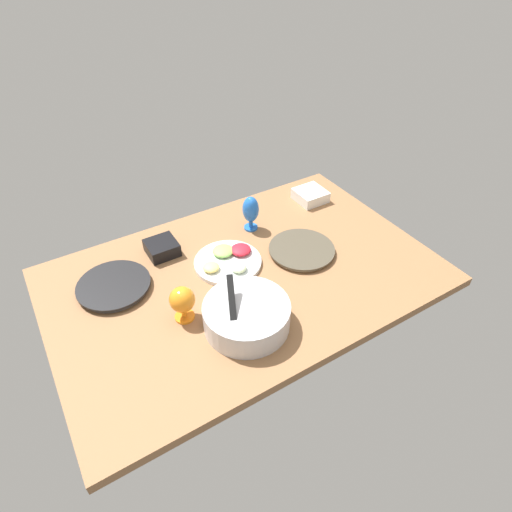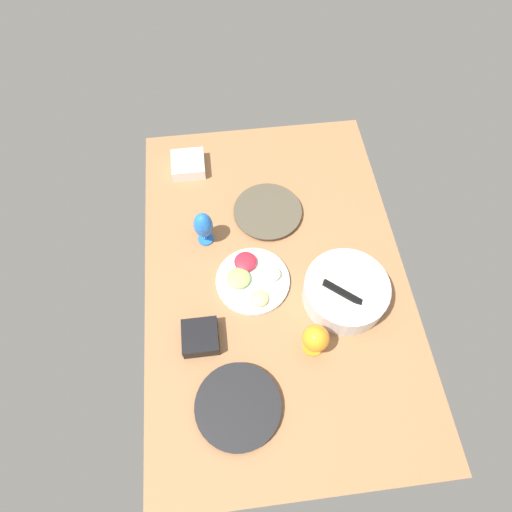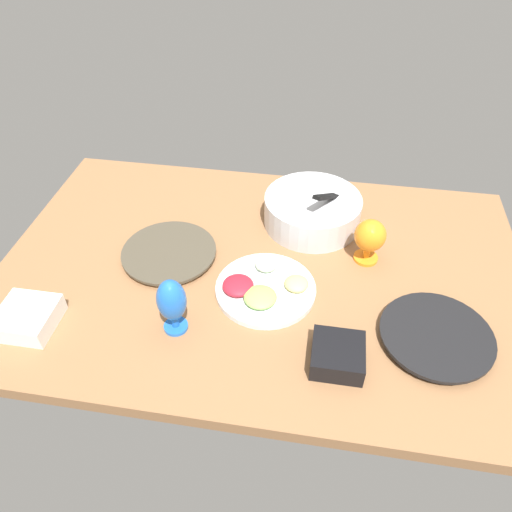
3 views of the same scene
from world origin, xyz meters
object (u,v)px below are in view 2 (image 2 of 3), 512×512
object	(u,v)px
dinner_plate_left	(268,212)
hurricane_glass_blue	(203,226)
mixing_bowl	(346,291)
hurricane_glass_orange	(315,339)
fruit_platter	(252,279)
dinner_plate_right	(238,406)
square_bowl_white	(188,164)
square_bowl_black	(200,337)

from	to	relation	value
dinner_plate_left	hurricane_glass_blue	bearing A→B (deg)	-69.86
mixing_bowl	hurricane_glass_orange	xyz separation A→B (cm)	(18.13, -15.44, 3.47)
fruit_platter	hurricane_glass_orange	size ratio (longest dim) A/B	1.99
mixing_bowl	fruit_platter	distance (cm)	36.38
dinner_plate_right	fruit_platter	size ratio (longest dim) A/B	1.02
mixing_bowl	square_bowl_white	size ratio (longest dim) A/B	2.17
square_bowl_black	hurricane_glass_orange	bearing A→B (deg)	79.62
dinner_plate_right	mixing_bowl	bearing A→B (deg)	128.97
hurricane_glass_orange	dinner_plate_right	bearing A→B (deg)	-58.37
fruit_platter	hurricane_glass_blue	world-z (taller)	hurricane_glass_blue
dinner_plate_left	hurricane_glass_orange	bearing A→B (deg)	8.01
dinner_plate_left	dinner_plate_right	size ratio (longest dim) A/B	1.00
fruit_platter	square_bowl_white	xyz separation A→B (cm)	(-60.92, -22.31, 1.49)
fruit_platter	hurricane_glass_blue	bearing A→B (deg)	-141.75
dinner_plate_left	hurricane_glass_blue	xyz separation A→B (cm)	(10.06, -27.43, 9.04)
hurricane_glass_orange	fruit_platter	bearing A→B (deg)	-146.90
fruit_platter	hurricane_glass_orange	bearing A→B (deg)	33.10
square_bowl_white	mixing_bowl	bearing A→B (deg)	38.27
dinner_plate_right	square_bowl_black	xyz separation A→B (cm)	(-25.39, -11.19, 1.88)
square_bowl_white	fruit_platter	bearing A→B (deg)	20.11
mixing_bowl	fruit_platter	xyz separation A→B (cm)	(-11.04, -34.45, -3.87)
dinner_plate_left	square_bowl_black	size ratio (longest dim) A/B	2.25
hurricane_glass_blue	square_bowl_black	world-z (taller)	hurricane_glass_blue
square_bowl_black	square_bowl_white	bearing A→B (deg)	-179.36
dinner_plate_left	mixing_bowl	world-z (taller)	mixing_bowl
hurricane_glass_blue	dinner_plate_left	bearing A→B (deg)	110.14
dinner_plate_left	dinner_plate_right	world-z (taller)	dinner_plate_right
mixing_bowl	hurricane_glass_blue	bearing A→B (deg)	-122.34
dinner_plate_right	dinner_plate_left	bearing A→B (deg)	165.30
fruit_platter	square_bowl_black	distance (cm)	30.56
square_bowl_black	square_bowl_white	xyz separation A→B (cm)	(-82.69, -0.92, -0.18)
dinner_plate_right	mixing_bowl	world-z (taller)	mixing_bowl
dinner_plate_left	fruit_platter	bearing A→B (deg)	-18.33
square_bowl_black	square_bowl_white	distance (cm)	82.70
mixing_bowl	fruit_platter	bearing A→B (deg)	-107.77
dinner_plate_left	square_bowl_white	size ratio (longest dim) A/B	2.00
hurricane_glass_orange	square_bowl_black	size ratio (longest dim) A/B	1.12
dinner_plate_right	fruit_platter	xyz separation A→B (cm)	(-47.16, 10.19, 0.21)
mixing_bowl	dinner_plate_right	bearing A→B (deg)	-51.03
hurricane_glass_blue	hurricane_glass_orange	bearing A→B (deg)	35.37
fruit_platter	square_bowl_black	size ratio (longest dim) A/B	2.22
dinner_plate_left	mixing_bowl	xyz separation A→B (cm)	(42.62, 23.99, 4.32)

